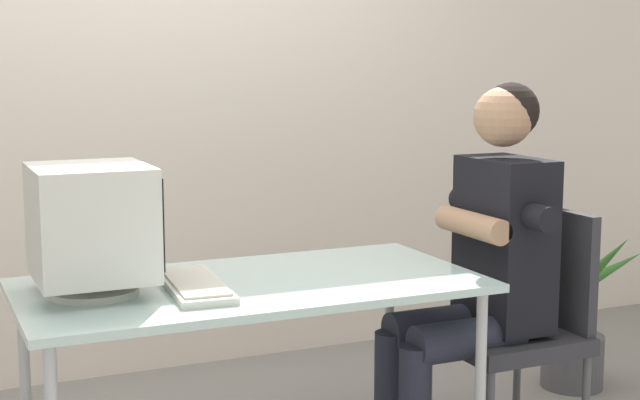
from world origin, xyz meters
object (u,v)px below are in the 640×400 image
Objects in this scene: desk at (251,297)px; keyboard at (194,285)px; person_seated at (482,256)px; potted_plant at (574,318)px; crt_monitor at (93,224)px; office_chair at (523,317)px.

keyboard reaches higher than desk.
potted_plant is at bearing 27.86° from person_seated.
crt_monitor is 0.29× the size of person_seated.
crt_monitor is at bearing 177.81° from office_chair.
office_chair is (1.54, -0.06, -0.45)m from crt_monitor.
potted_plant is at bearing 35.12° from office_chair.
desk is 1.70m from potted_plant.
potted_plant is (0.57, 0.40, -0.17)m from office_chair.
office_chair is at bearing -1.29° from desk.
person_seated reaches higher than potted_plant.
office_chair reaches higher than keyboard.
office_chair reaches higher than desk.
crt_monitor is 0.45× the size of office_chair.
person_seated is 1.84× the size of potted_plant.
desk is at bearing 9.38° from keyboard.
office_chair is 0.65× the size of person_seated.
person_seated reaches higher than crt_monitor.
crt_monitor is 0.36m from keyboard.
keyboard is 1.27m from office_chair.
desk is at bearing -166.91° from potted_plant.
office_chair is 1.20× the size of potted_plant.
potted_plant is (0.76, 0.40, -0.42)m from person_seated.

